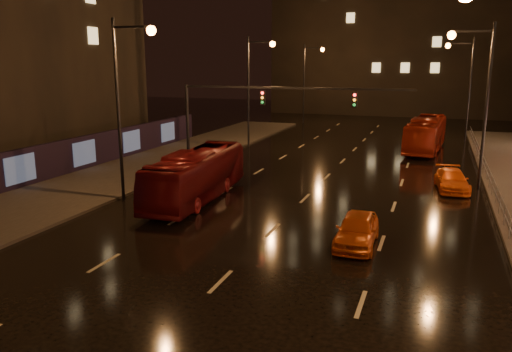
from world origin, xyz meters
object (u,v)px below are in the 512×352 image
(bus_curb, at_px, (426,134))
(taxi_near, at_px, (357,230))
(bus_red, at_px, (197,175))
(taxi_far, at_px, (452,180))

(bus_curb, height_order, taxi_near, bus_curb)
(taxi_near, bearing_deg, bus_curb, 84.34)
(bus_red, distance_m, taxi_near, 10.74)
(bus_curb, distance_m, taxi_near, 26.11)
(bus_curb, xyz_separation_m, taxi_far, (2.00, -14.37, -0.86))
(taxi_far, bearing_deg, taxi_near, -116.10)
(bus_curb, bearing_deg, taxi_far, -77.31)
(bus_red, height_order, taxi_far, bus_red)
(bus_red, relative_size, bus_curb, 0.95)
(bus_curb, xyz_separation_m, taxi_near, (-2.00, -26.02, -0.80))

